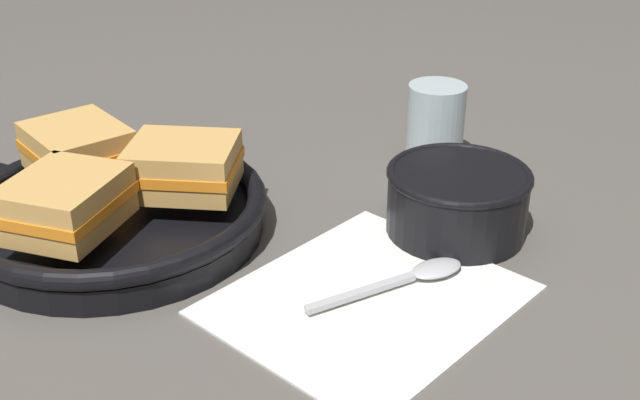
{
  "coord_description": "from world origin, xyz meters",
  "views": [
    {
      "loc": [
        -0.47,
        -0.4,
        0.38
      ],
      "look_at": [
        0.01,
        0.06,
        0.03
      ],
      "focal_mm": 45.0,
      "sensor_mm": 36.0,
      "label": 1
    }
  ],
  "objects_px": {
    "spoon": "(416,275)",
    "drinking_glass": "(435,125)",
    "skillet": "(113,213)",
    "sandwich_near_right": "(65,203)",
    "sandwich_near_left": "(78,149)",
    "soup_bowl": "(457,197)",
    "sandwich_far_left": "(184,166)"
  },
  "relations": [
    {
      "from": "soup_bowl",
      "to": "spoon",
      "type": "distance_m",
      "value": 0.1
    },
    {
      "from": "sandwich_near_left",
      "to": "sandwich_far_left",
      "type": "height_order",
      "value": "same"
    },
    {
      "from": "spoon",
      "to": "sandwich_far_left",
      "type": "distance_m",
      "value": 0.24
    },
    {
      "from": "sandwich_near_left",
      "to": "drinking_glass",
      "type": "distance_m",
      "value": 0.38
    },
    {
      "from": "soup_bowl",
      "to": "skillet",
      "type": "xyz_separation_m",
      "value": [
        -0.22,
        0.23,
        -0.02
      ]
    },
    {
      "from": "skillet",
      "to": "sandwich_far_left",
      "type": "bearing_deg",
      "value": -37.88
    },
    {
      "from": "spoon",
      "to": "sandwich_near_left",
      "type": "relative_size",
      "value": 1.38
    },
    {
      "from": "sandwich_near_left",
      "to": "skillet",
      "type": "bearing_deg",
      "value": -97.54
    },
    {
      "from": "skillet",
      "to": "sandwich_near_left",
      "type": "bearing_deg",
      "value": 82.46
    },
    {
      "from": "sandwich_far_left",
      "to": "drinking_glass",
      "type": "bearing_deg",
      "value": -16.74
    },
    {
      "from": "soup_bowl",
      "to": "sandwich_far_left",
      "type": "bearing_deg",
      "value": 131.12
    },
    {
      "from": "skillet",
      "to": "sandwich_near_right",
      "type": "relative_size",
      "value": 3.18
    },
    {
      "from": "spoon",
      "to": "skillet",
      "type": "relative_size",
      "value": 0.38
    },
    {
      "from": "skillet",
      "to": "sandwich_near_left",
      "type": "relative_size",
      "value": 3.64
    },
    {
      "from": "sandwich_near_right",
      "to": "drinking_glass",
      "type": "relative_size",
      "value": 1.36
    },
    {
      "from": "spoon",
      "to": "soup_bowl",
      "type": "bearing_deg",
      "value": 33.13
    },
    {
      "from": "skillet",
      "to": "spoon",
      "type": "bearing_deg",
      "value": -64.24
    },
    {
      "from": "soup_bowl",
      "to": "sandwich_near_left",
      "type": "relative_size",
      "value": 1.23
    },
    {
      "from": "spoon",
      "to": "drinking_glass",
      "type": "xyz_separation_m",
      "value": [
        0.21,
        0.13,
        0.04
      ]
    },
    {
      "from": "spoon",
      "to": "skillet",
      "type": "distance_m",
      "value": 0.29
    },
    {
      "from": "spoon",
      "to": "sandwich_near_right",
      "type": "relative_size",
      "value": 1.2
    },
    {
      "from": "skillet",
      "to": "drinking_glass",
      "type": "relative_size",
      "value": 4.31
    },
    {
      "from": "skillet",
      "to": "sandwich_near_right",
      "type": "bearing_deg",
      "value": -154.99
    },
    {
      "from": "soup_bowl",
      "to": "skillet",
      "type": "bearing_deg",
      "value": 133.45
    },
    {
      "from": "soup_bowl",
      "to": "spoon",
      "type": "relative_size",
      "value": 0.9
    },
    {
      "from": "sandwich_far_left",
      "to": "sandwich_near_left",
      "type": "bearing_deg",
      "value": 113.2
    },
    {
      "from": "soup_bowl",
      "to": "skillet",
      "type": "distance_m",
      "value": 0.32
    },
    {
      "from": "soup_bowl",
      "to": "sandwich_far_left",
      "type": "xyz_separation_m",
      "value": [
        -0.17,
        0.19,
        0.03
      ]
    },
    {
      "from": "sandwich_near_left",
      "to": "sandwich_near_right",
      "type": "distance_m",
      "value": 0.12
    },
    {
      "from": "skillet",
      "to": "soup_bowl",
      "type": "bearing_deg",
      "value": -46.55
    },
    {
      "from": "sandwich_near_right",
      "to": "sandwich_near_left",
      "type": "bearing_deg",
      "value": 53.2
    },
    {
      "from": "sandwich_near_right",
      "to": "sandwich_far_left",
      "type": "height_order",
      "value": "same"
    }
  ]
}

